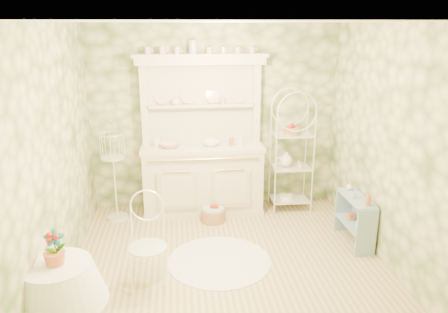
{
  "coord_description": "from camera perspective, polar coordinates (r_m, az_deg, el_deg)",
  "views": [
    {
      "loc": [
        -0.55,
        -4.49,
        2.67
      ],
      "look_at": [
        0.0,
        0.5,
        1.15
      ],
      "focal_mm": 35.0,
      "sensor_mm": 36.0,
      "label": 1
    }
  ],
  "objects": [
    {
      "name": "cafe_chair",
      "position": [
        4.71,
        -9.92,
        -11.82
      ],
      "size": [
        0.41,
        0.41,
        0.86
      ],
      "primitive_type": "cube",
      "rotation": [
        0.0,
        0.0,
        -0.06
      ],
      "color": "white",
      "rests_on": "floor"
    },
    {
      "name": "potted_geranium",
      "position": [
        4.01,
        -21.12,
        -11.45
      ],
      "size": [
        0.2,
        0.17,
        0.33
      ],
      "primitive_type": "imported",
      "rotation": [
        0.0,
        0.0,
        0.34
      ],
      "color": "#3F7238",
      "rests_on": "round_table"
    },
    {
      "name": "bakers_rack",
      "position": [
        6.45,
        8.81,
        0.72
      ],
      "size": [
        0.56,
        0.41,
        1.8
      ],
      "primitive_type": "cube",
      "rotation": [
        0.0,
        0.0,
        -0.01
      ],
      "color": "white",
      "rests_on": "floor"
    },
    {
      "name": "wall_left",
      "position": [
        4.85,
        -20.96,
        -0.12
      ],
      "size": [
        3.6,
        3.6,
        0.0
      ],
      "primitive_type": "plane",
      "color": "beige",
      "rests_on": "floor"
    },
    {
      "name": "ceiling",
      "position": [
        4.53,
        0.72,
        17.2
      ],
      "size": [
        3.6,
        3.6,
        0.0
      ],
      "primitive_type": "plane",
      "color": "white",
      "rests_on": "floor"
    },
    {
      "name": "birdcage_stand",
      "position": [
        6.27,
        -14.18,
        -1.8
      ],
      "size": [
        0.35,
        0.35,
        1.45
      ],
      "primitive_type": "cube",
      "rotation": [
        0.0,
        0.0,
        0.02
      ],
      "color": "white",
      "rests_on": "floor"
    },
    {
      "name": "bottle_blue",
      "position": [
        5.63,
        16.66,
        -4.9
      ],
      "size": [
        0.05,
        0.05,
        0.1
      ],
      "primitive_type": "imported",
      "rotation": [
        0.0,
        0.0,
        -0.14
      ],
      "color": "#A0B4D7",
      "rests_on": "side_shelf"
    },
    {
      "name": "round_table",
      "position": [
        4.3,
        -20.54,
        -17.75
      ],
      "size": [
        0.72,
        0.72,
        0.61
      ],
      "primitive_type": "cylinder",
      "rotation": [
        0.0,
        0.0,
        0.37
      ],
      "color": "white",
      "rests_on": "floor"
    },
    {
      "name": "cup_left",
      "position": [
        6.26,
        -6.31,
        6.98
      ],
      "size": [
        0.14,
        0.14,
        0.09
      ],
      "primitive_type": "imported",
      "rotation": [
        0.0,
        0.0,
        -0.34
      ],
      "color": "white",
      "rests_on": "kitchen_dresser"
    },
    {
      "name": "floor_basket",
      "position": [
        6.22,
        -1.44,
        -7.57
      ],
      "size": [
        0.41,
        0.41,
        0.2
      ],
      "primitive_type": "cylinder",
      "rotation": [
        0.0,
        0.0,
        -0.41
      ],
      "color": "#AB7754",
      "rests_on": "floor"
    },
    {
      "name": "lace_rug",
      "position": [
        5.28,
        -0.64,
        -13.48
      ],
      "size": [
        1.38,
        1.38,
        0.01
      ],
      "primitive_type": "cylinder",
      "rotation": [
        0.0,
        0.0,
        0.14
      ],
      "color": "white",
      "rests_on": "floor"
    },
    {
      "name": "floor",
      "position": [
        5.26,
        0.61,
        -13.69
      ],
      "size": [
        3.6,
        3.6,
        0.0
      ],
      "primitive_type": "plane",
      "color": "tan",
      "rests_on": "ground"
    },
    {
      "name": "bowl_floral",
      "position": [
        6.2,
        -7.1,
        1.24
      ],
      "size": [
        0.27,
        0.27,
        0.07
      ],
      "primitive_type": "imported",
      "rotation": [
        0.0,
        0.0,
        -0.02
      ],
      "color": "white",
      "rests_on": "kitchen_dresser"
    },
    {
      "name": "wall_back",
      "position": [
        6.46,
        -1.27,
        5.03
      ],
      "size": [
        3.6,
        3.6,
        0.0
      ],
      "primitive_type": "plane",
      "color": "beige",
      "rests_on": "floor"
    },
    {
      "name": "kitchen_dresser",
      "position": [
        6.22,
        -2.86,
        2.61
      ],
      "size": [
        1.87,
        0.61,
        2.29
      ],
      "primitive_type": "cube",
      "color": "beige",
      "rests_on": "floor"
    },
    {
      "name": "bottle_amber",
      "position": [
        5.45,
        18.3,
        -5.46
      ],
      "size": [
        0.07,
        0.07,
        0.18
      ],
      "primitive_type": "imported",
      "rotation": [
        0.0,
        0.0,
        -0.0
      ],
      "color": "#B45E39",
      "rests_on": "side_shelf"
    },
    {
      "name": "bottle_glass",
      "position": [
        5.9,
        16.05,
        -3.9
      ],
      "size": [
        0.09,
        0.09,
        0.11
      ],
      "primitive_type": "imported",
      "rotation": [
        0.0,
        0.0,
        0.11
      ],
      "color": "silver",
      "rests_on": "side_shelf"
    },
    {
      "name": "cup_right",
      "position": [
        6.3,
        -0.14,
        7.15
      ],
      "size": [
        0.12,
        0.12,
        0.08
      ],
      "primitive_type": "imported",
      "rotation": [
        0.0,
        0.0,
        -0.37
      ],
      "color": "white",
      "rests_on": "kitchen_dresser"
    },
    {
      "name": "side_shelf",
      "position": [
        5.81,
        16.7,
        -8.1
      ],
      "size": [
        0.34,
        0.71,
        0.58
      ],
      "primitive_type": "cube",
      "rotation": [
        0.0,
        0.0,
        0.13
      ],
      "color": "#80A2B7",
      "rests_on": "floor"
    },
    {
      "name": "bowl_white",
      "position": [
        6.25,
        -1.69,
        1.5
      ],
      "size": [
        0.31,
        0.31,
        0.08
      ],
      "primitive_type": "imported",
      "rotation": [
        0.0,
        0.0,
        0.33
      ],
      "color": "white",
      "rests_on": "kitchen_dresser"
    },
    {
      "name": "wall_right",
      "position": [
        5.24,
        20.6,
        1.14
      ],
      "size": [
        3.6,
        3.6,
        0.0
      ],
      "primitive_type": "plane",
      "color": "beige",
      "rests_on": "floor"
    },
    {
      "name": "wall_front",
      "position": [
        3.05,
        4.78,
        -8.9
      ],
      "size": [
        3.6,
        3.6,
        0.0
      ],
      "primitive_type": "plane",
      "color": "beige",
      "rests_on": "floor"
    }
  ]
}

